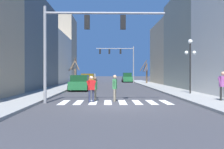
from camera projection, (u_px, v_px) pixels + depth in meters
The scene contains 19 objects.
ground_plane at pixel (116, 106), 14.38m from camera, with size 240.00×240.00×0.00m, color #38383D.
sidewalk_left at pixel (8, 105), 14.27m from camera, with size 2.83×90.00×0.15m.
sidewalk_right at pixel (222, 104), 14.49m from camera, with size 2.83×90.00×0.15m.
building_row_left at pixel (30, 45), 33.36m from camera, with size 6.00×50.58×13.14m.
building_row_right at pixel (212, 36), 26.95m from camera, with size 6.00×39.06×12.40m.
crosswalk_stripes at pixel (115, 102), 16.14m from camera, with size 6.75×2.60×0.01m.
traffic_signal_near at pixel (82, 32), 15.69m from camera, with size 7.29×0.28×5.81m.
traffic_signal_far at pixel (120, 56), 46.68m from camera, with size 6.72×0.28×6.54m.
street_lamp_right_corner at pixel (190, 55), 21.15m from camera, with size 0.95×0.36×4.38m.
car_parked_left_near at pixel (80, 83), 26.90m from camera, with size 2.09×4.52×1.59m.
car_parked_right_far at pixel (88, 80), 37.74m from camera, with size 2.17×4.90×1.70m.
car_at_intersection at pixel (91, 79), 44.59m from camera, with size 2.11×4.52×1.67m.
car_driving_toward_lane at pixel (127, 78), 50.28m from camera, with size 1.98×4.34×1.82m.
pedestrian_on_right_sidewalk at pixel (91, 87), 16.08m from camera, with size 0.61×0.48×1.63m.
pedestrian_on_left_sidewalk at pixel (95, 87), 16.80m from camera, with size 0.30×0.66×1.55m.
pedestrian_crossing_street at pixel (115, 86), 16.61m from camera, with size 0.30×0.72×1.68m.
pedestrian_near_right_corner at pixel (223, 83), 15.78m from camera, with size 0.75×0.33×1.75m.
street_tree_right_near at pixel (75, 71), 44.61m from camera, with size 2.14×2.02×4.33m.
street_tree_left_mid at pixel (146, 73), 42.30m from camera, with size 1.27×1.79×3.72m.
Camera 1 is at (-0.50, -14.36, 1.83)m, focal length 42.00 mm.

